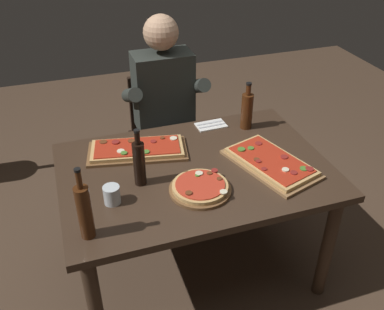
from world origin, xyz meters
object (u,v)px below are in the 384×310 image
object	(u,v)px
dining_table	(195,182)
wine_bottle_dark	(247,110)
pizza_round_far	(200,188)
diner_chair	(162,131)
pizza_rectangular_front	(137,150)
pizza_rectangular_left	(271,162)
seated_diner	(166,106)
oil_bottle_amber	(139,162)
tumbler_near_camera	(112,195)
vinegar_bottle_green	(85,211)

from	to	relation	value
dining_table	wine_bottle_dark	size ratio (longest dim) A/B	4.80
pizza_round_far	diner_chair	distance (m)	1.08
pizza_rectangular_front	pizza_rectangular_left	distance (m)	0.73
diner_chair	seated_diner	size ratio (longest dim) A/B	0.65
pizza_rectangular_front	wine_bottle_dark	size ratio (longest dim) A/B	1.98
oil_bottle_amber	wine_bottle_dark	bearing A→B (deg)	25.54
wine_bottle_dark	tumbler_near_camera	bearing A→B (deg)	-152.91
oil_bottle_amber	dining_table	bearing A→B (deg)	7.34
wine_bottle_dark	pizza_rectangular_left	bearing A→B (deg)	-96.23
pizza_rectangular_left	seated_diner	world-z (taller)	seated_diner
pizza_rectangular_front	pizza_rectangular_left	bearing A→B (deg)	-28.39
pizza_round_far	tumbler_near_camera	xyz separation A→B (m)	(-0.42, 0.05, 0.03)
pizza_rectangular_left	wine_bottle_dark	distance (m)	0.43
dining_table	tumbler_near_camera	size ratio (longest dim) A/B	15.59
vinegar_bottle_green	diner_chair	world-z (taller)	vinegar_bottle_green
pizza_rectangular_front	oil_bottle_amber	world-z (taller)	oil_bottle_amber
dining_table	pizza_round_far	xyz separation A→B (m)	(-0.04, -0.19, 0.11)
pizza_rectangular_front	oil_bottle_amber	size ratio (longest dim) A/B	1.89
tumbler_near_camera	vinegar_bottle_green	bearing A→B (deg)	-125.72
wine_bottle_dark	oil_bottle_amber	xyz separation A→B (m)	(-0.73, -0.35, 0.01)
pizza_rectangular_front	dining_table	bearing A→B (deg)	-43.40
tumbler_near_camera	pizza_round_far	bearing A→B (deg)	-6.41
dining_table	tumbler_near_camera	xyz separation A→B (m)	(-0.46, -0.14, 0.14)
dining_table	pizza_rectangular_front	bearing A→B (deg)	136.60
pizza_round_far	seated_diner	world-z (taller)	seated_diner
pizza_rectangular_front	tumbler_near_camera	xyz separation A→B (m)	(-0.20, -0.38, 0.03)
wine_bottle_dark	seated_diner	distance (m)	0.59
pizza_round_far	tumbler_near_camera	bearing A→B (deg)	173.59
pizza_rectangular_left	pizza_round_far	size ratio (longest dim) A/B	1.86
wine_bottle_dark	vinegar_bottle_green	size ratio (longest dim) A/B	0.84
pizza_rectangular_front	vinegar_bottle_green	size ratio (longest dim) A/B	1.66
pizza_rectangular_left	tumbler_near_camera	bearing A→B (deg)	-177.35
pizza_rectangular_front	pizza_rectangular_left	size ratio (longest dim) A/B	1.02
diner_chair	oil_bottle_amber	bearing A→B (deg)	-110.95
tumbler_near_camera	diner_chair	xyz separation A→B (m)	(0.50, 1.00, -0.30)
wine_bottle_dark	diner_chair	distance (m)	0.76
wine_bottle_dark	tumbler_near_camera	size ratio (longest dim) A/B	3.25
oil_bottle_amber	tumbler_near_camera	bearing A→B (deg)	-146.34
wine_bottle_dark	seated_diner	world-z (taller)	seated_diner
oil_bottle_amber	diner_chair	xyz separation A→B (m)	(0.34, 0.89, -0.38)
diner_chair	seated_diner	world-z (taller)	seated_diner
wine_bottle_dark	oil_bottle_amber	distance (m)	0.81
dining_table	pizza_round_far	bearing A→B (deg)	-101.38
oil_bottle_amber	vinegar_bottle_green	xyz separation A→B (m)	(-0.29, -0.29, 0.01)
oil_bottle_amber	tumbler_near_camera	world-z (taller)	oil_bottle_amber
diner_chair	seated_diner	distance (m)	0.28
pizza_round_far	oil_bottle_amber	size ratio (longest dim) A/B	0.99
pizza_rectangular_front	seated_diner	bearing A→B (deg)	59.01
oil_bottle_amber	vinegar_bottle_green	distance (m)	0.41
vinegar_bottle_green	diner_chair	distance (m)	1.40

